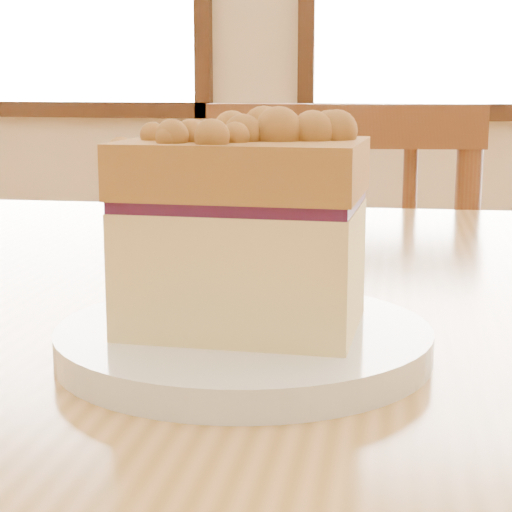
{
  "coord_description": "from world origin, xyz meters",
  "views": [
    {
      "loc": [
        0.19,
        -0.34,
        0.9
      ],
      "look_at": [
        0.08,
        0.14,
        0.8
      ],
      "focal_mm": 62.0,
      "sensor_mm": 36.0,
      "label": 1
    }
  ],
  "objects": [
    {
      "name": "cake_slice",
      "position": [
        0.08,
        0.11,
        0.82
      ],
      "size": [
        0.13,
        0.1,
        0.12
      ],
      "rotation": [
        0.0,
        0.0,
        0.01
      ],
      "color": "#FDE68F",
      "rests_on": "plate"
    },
    {
      "name": "plate",
      "position": [
        0.08,
        0.11,
        0.76
      ],
      "size": [
        0.2,
        0.2,
        0.02
      ],
      "color": "white",
      "rests_on": "cafe_table_main"
    },
    {
      "name": "cafe_chair_main",
      "position": [
        0.02,
        0.95,
        0.44
      ],
      "size": [
        0.46,
        0.46,
        0.88
      ],
      "rotation": [
        0.0,
        0.0,
        3.31
      ],
      "color": "brown",
      "rests_on": "ground"
    },
    {
      "name": "cafe_table_main",
      "position": [
        -0.1,
        0.26,
        0.66
      ],
      "size": [
        1.33,
        0.93,
        0.75
      ],
      "rotation": [
        0.0,
        0.0,
        0.06
      ],
      "color": "tan",
      "rests_on": "ground"
    }
  ]
}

